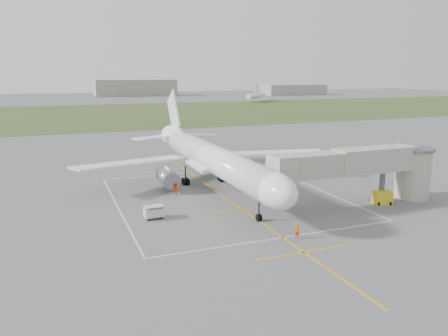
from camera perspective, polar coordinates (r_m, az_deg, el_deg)
name	(u,v)px	position (r m, az deg, el deg)	size (l,w,h in m)	color
ground	(214,190)	(62.34, -1.30, -2.87)	(700.00, 700.00, 0.00)	#545457
grass_strip	(105,114)	(188.35, -15.24, 6.83)	(700.00, 120.00, 0.02)	#35481F
apron_markings	(230,201)	(57.12, 0.73, -4.27)	(28.20, 60.00, 0.01)	#DB9B0C
airliner	(212,159)	(62.04, -1.56, 1.22)	(38.93, 46.75, 13.52)	white
jet_bridge	(369,167)	(57.56, 18.40, 0.09)	(23.40, 5.00, 7.20)	#A5A295
gpu_unit	(382,198)	(58.91, 19.96, -3.68)	(2.52, 2.03, 1.68)	gold
baggage_cart	(154,212)	(50.61, -9.17, -5.71)	(2.25, 1.46, 1.50)	silver
ramp_worker_nose	(297,231)	(44.73, 9.51, -8.12)	(0.58, 0.38, 1.59)	orange
ramp_worker_wing	(176,189)	(60.01, -6.32, -2.71)	(0.82, 0.64, 1.68)	#FA4707
distant_hangars	(57,91)	(321.92, -21.00, 9.42)	(345.00, 49.00, 12.00)	gray
distant_aircraft	(128,100)	(224.60, -12.42, 8.68)	(174.71, 63.32, 8.85)	white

